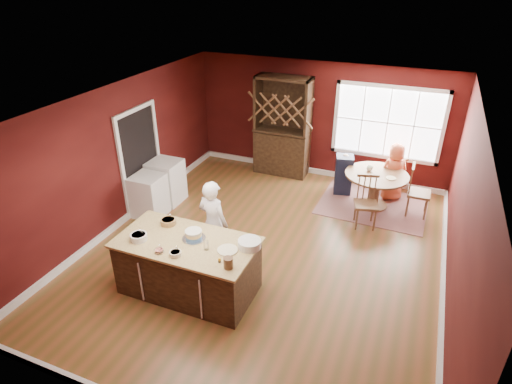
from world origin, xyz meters
The scene contains 28 objects.
room_shell centered at (0.00, 0.00, 1.35)m, with size 7.00×7.00×7.00m.
window centered at (1.50, 3.47, 1.50)m, with size 2.36×0.10×1.66m, color white, non-canonical shape.
doorway centered at (-2.97, 0.60, 1.02)m, with size 0.08×1.26×2.13m, color white, non-canonical shape.
kitchen_island centered at (-0.73, -1.42, 0.44)m, with size 2.11×1.11×0.92m.
dining_table centered at (1.53, 2.38, 0.53)m, with size 1.29×1.29×0.75m.
baker centered at (-0.70, -0.62, 0.77)m, with size 0.57×0.37×1.55m, color white.
layer_cake centered at (-0.66, -1.32, 0.99)m, with size 0.36×0.36×0.14m, color silver, non-canonical shape.
bowl_blue centered at (-1.40, -1.65, 0.97)m, with size 0.25×0.25×0.10m, color silver.
bowl_yellow centered at (-1.23, -1.11, 0.97)m, with size 0.24×0.24×0.09m, color #AB8647.
bowl_pink centered at (-0.94, -1.81, 0.95)m, with size 0.14×0.14×0.05m, color white.
bowl_olive centered at (-0.69, -1.78, 0.95)m, with size 0.17×0.17×0.06m, color silver.
drinking_glass centered at (-0.35, -1.49, 1.00)m, with size 0.08×0.08×0.15m, color silver.
dinner_plate centered at (-0.06, -1.40, 0.93)m, with size 0.30×0.30×0.02m, color #FFEBC2.
white_tub centered at (0.20, -1.20, 0.98)m, with size 0.34×0.34×0.12m, color white.
stoneware_crock centered at (0.12, -1.75, 1.00)m, with size 0.13×0.13×0.16m, color brown.
toy_figurine centered at (-0.04, -1.69, 0.96)m, with size 0.04×0.04×0.07m, color #FAAF1A, non-canonical shape.
rug centered at (1.53, 2.38, 0.01)m, with size 2.18×1.69×0.01m, color brown.
chair_east centered at (2.40, 2.35, 0.54)m, with size 0.46×0.44×1.09m, color olive, non-canonical shape.
chair_south centered at (1.49, 1.51, 0.52)m, with size 0.44×0.42×1.04m, color brown, non-canonical shape.
chair_north centered at (1.82, 3.10, 0.46)m, with size 0.38×0.37×0.91m, color #99632C, non-canonical shape.
seated_woman centered at (1.83, 2.87, 0.64)m, with size 0.62×0.41×1.27m, color #D55E39.
high_chair centered at (0.78, 2.75, 0.46)m, with size 0.37×0.37×0.92m, color #191B34, non-canonical shape.
toddler centered at (0.78, 2.73, 0.81)m, with size 0.18×0.14×0.26m, color #8CA5BF, non-canonical shape.
table_plate centered at (1.82, 2.28, 0.76)m, with size 0.20×0.20×0.02m, color beige.
table_cup centered at (1.35, 2.48, 0.80)m, with size 0.13×0.13×0.10m, color silver.
hutch centered at (-0.83, 3.22, 1.18)m, with size 1.28×0.54×2.36m, color black.
washer centered at (-2.64, 0.28, 0.44)m, with size 0.60×0.58×0.87m, color white.
dryer centered at (-2.64, 0.92, 0.46)m, with size 0.64×0.62×0.93m, color white.
Camera 1 is at (2.23, -5.89, 4.57)m, focal length 30.00 mm.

